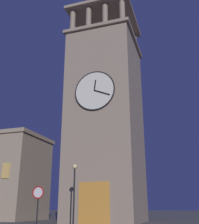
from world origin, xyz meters
The scene contains 4 objects.
ground_plane centered at (0.00, 0.00, 0.00)m, with size 200.00×200.00×0.00m, color #56544F.
clocktower centered at (-3.09, -2.33, 11.71)m, with size 8.37×9.37×29.17m.
street_lamp centered at (-2.54, 5.74, 3.66)m, with size 0.44×0.44×5.27m.
no_horn_sign centered at (-3.24, 13.01, 2.26)m, with size 0.78×0.14×2.88m.
Camera 1 is at (-12.45, 28.81, 1.67)m, focal length 44.33 mm.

